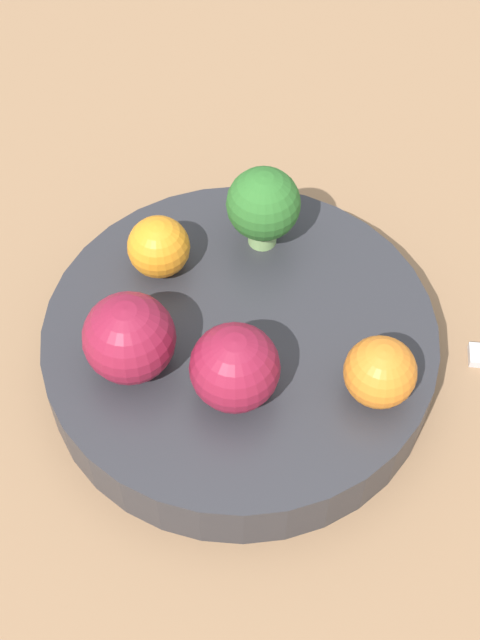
{
  "coord_description": "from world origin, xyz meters",
  "views": [
    {
      "loc": [
        -0.23,
        -0.22,
        0.51
      ],
      "look_at": [
        0.0,
        0.0,
        0.07
      ],
      "focal_mm": 50.0,
      "sensor_mm": 36.0,
      "label": 1
    }
  ],
  "objects_px": {
    "apple_red": "(235,368)",
    "orange_back": "(380,372)",
    "broccoli": "(263,205)",
    "orange_front": "(164,243)",
    "bowl": "(240,347)",
    "apple_green": "(129,338)"
  },
  "relations": [
    {
      "from": "orange_front",
      "to": "orange_back",
      "type": "relative_size",
      "value": 0.95
    },
    {
      "from": "broccoli",
      "to": "orange_front",
      "type": "distance_m",
      "value": 0.07
    },
    {
      "from": "apple_red",
      "to": "orange_back",
      "type": "distance_m",
      "value": 0.08
    },
    {
      "from": "bowl",
      "to": "orange_back",
      "type": "xyz_separation_m",
      "value": [
        0.02,
        -0.09,
        0.04
      ]
    },
    {
      "from": "broccoli",
      "to": "orange_back",
      "type": "distance_m",
      "value": 0.13
    },
    {
      "from": "broccoli",
      "to": "apple_red",
      "type": "distance_m",
      "value": 0.12
    },
    {
      "from": "bowl",
      "to": "apple_red",
      "type": "bearing_deg",
      "value": -139.62
    },
    {
      "from": "apple_green",
      "to": "orange_back",
      "type": "height_order",
      "value": "apple_green"
    },
    {
      "from": "orange_front",
      "to": "bowl",
      "type": "bearing_deg",
      "value": -93.59
    },
    {
      "from": "bowl",
      "to": "orange_back",
      "type": "relative_size",
      "value": 5.82
    },
    {
      "from": "broccoli",
      "to": "apple_green",
      "type": "relative_size",
      "value": 1.09
    },
    {
      "from": "orange_back",
      "to": "broccoli",
      "type": "bearing_deg",
      "value": 73.08
    },
    {
      "from": "bowl",
      "to": "broccoli",
      "type": "distance_m",
      "value": 0.09
    },
    {
      "from": "bowl",
      "to": "apple_green",
      "type": "distance_m",
      "value": 0.08
    },
    {
      "from": "broccoli",
      "to": "orange_back",
      "type": "bearing_deg",
      "value": -106.92
    },
    {
      "from": "bowl",
      "to": "orange_back",
      "type": "bearing_deg",
      "value": -75.19
    },
    {
      "from": "broccoli",
      "to": "apple_green",
      "type": "distance_m",
      "value": 0.13
    },
    {
      "from": "apple_red",
      "to": "orange_front",
      "type": "bearing_deg",
      "value": 68.95
    },
    {
      "from": "apple_green",
      "to": "apple_red",
      "type": "bearing_deg",
      "value": -63.68
    },
    {
      "from": "bowl",
      "to": "apple_red",
      "type": "xyz_separation_m",
      "value": [
        -0.03,
        -0.03,
        0.05
      ]
    },
    {
      "from": "apple_green",
      "to": "orange_front",
      "type": "xyz_separation_m",
      "value": [
        0.07,
        0.04,
        -0.01
      ]
    },
    {
      "from": "apple_green",
      "to": "bowl",
      "type": "bearing_deg",
      "value": -24.2
    }
  ]
}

